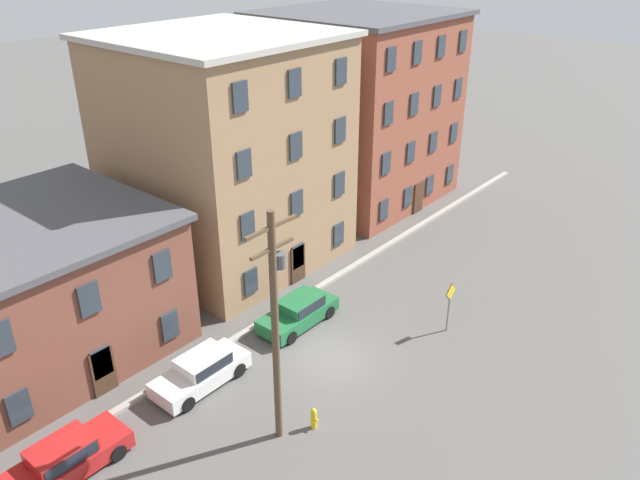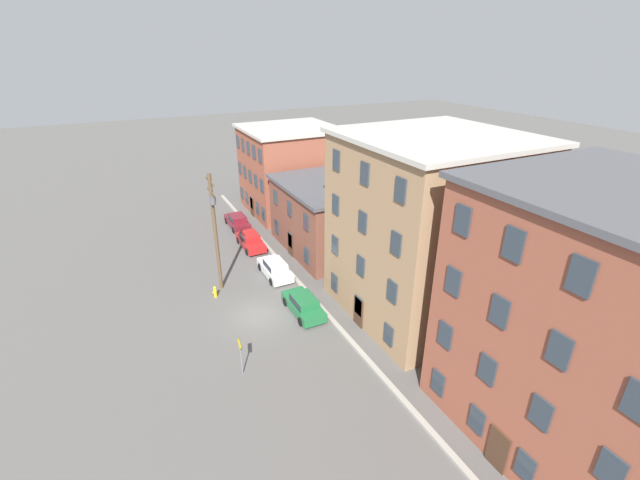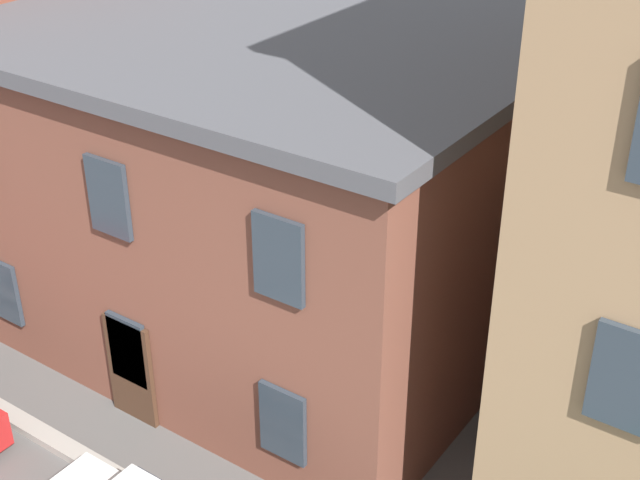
# 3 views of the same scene
# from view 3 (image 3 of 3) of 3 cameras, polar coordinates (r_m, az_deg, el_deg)

# --- Properties ---
(apartment_midblock) EXTENTS (11.21, 10.38, 6.58)m
(apartment_midblock) POSITION_cam_3_polar(r_m,az_deg,el_deg) (19.22, -2.08, 4.42)
(apartment_midblock) COLOR brown
(apartment_midblock) RESTS_ON ground_plane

